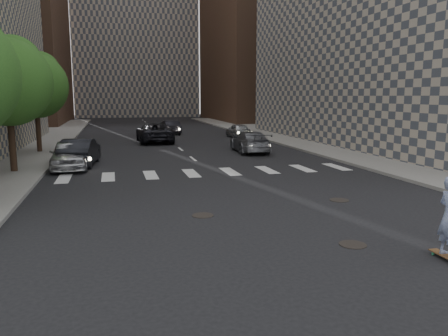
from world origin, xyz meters
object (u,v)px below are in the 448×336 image
at_px(traffic_car_b, 250,142).
at_px(traffic_car_c, 154,133).
at_px(silver_sedan, 69,154).
at_px(tree_c, 36,83).
at_px(tree_b, 9,78).
at_px(traffic_car_a, 80,152).
at_px(traffic_car_d, 238,130).
at_px(traffic_car_e, 170,127).

xyz_separation_m(traffic_car_b, traffic_car_c, (-5.73, 8.09, 0.08)).
distance_m(silver_sedan, traffic_car_c, 13.56).
bearing_deg(tree_c, traffic_car_c, 32.68).
relative_size(tree_b, traffic_car_a, 1.44).
height_order(tree_c, traffic_car_b, tree_c).
distance_m(tree_c, traffic_car_c, 10.35).
bearing_deg(tree_c, silver_sedan, -71.04).
xyz_separation_m(tree_c, traffic_car_b, (13.82, -2.90, -3.92)).
bearing_deg(tree_c, tree_b, -90.00).
distance_m(tree_b, traffic_car_b, 15.24).
height_order(traffic_car_d, traffic_car_e, traffic_car_e).
height_order(tree_c, traffic_car_d, tree_c).
bearing_deg(traffic_car_e, silver_sedan, 64.49).
bearing_deg(tree_c, traffic_car_a, -64.29).
height_order(tree_c, silver_sedan, tree_c).
relative_size(tree_c, traffic_car_a, 1.44).
distance_m(traffic_car_a, traffic_car_b, 11.33).
bearing_deg(traffic_car_e, tree_b, 59.65).
bearing_deg(tree_b, silver_sedan, 19.26).
bearing_deg(traffic_car_c, tree_c, 31.45).
xyz_separation_m(tree_b, traffic_car_e, (10.38, 20.86, -3.95)).
bearing_deg(traffic_car_a, tree_b, 38.69).
xyz_separation_m(silver_sedan, traffic_car_e, (7.93, 20.01, -0.07)).
xyz_separation_m(tree_b, traffic_car_b, (13.82, 5.10, -3.92)).
bearing_deg(traffic_car_c, traffic_car_b, 124.08).
distance_m(traffic_car_a, traffic_car_d, 18.78).
xyz_separation_m(tree_b, traffic_car_c, (8.09, 13.19, -3.84)).
xyz_separation_m(tree_b, tree_c, (0.00, 8.00, 0.00)).
bearing_deg(tree_c, traffic_car_e, 51.09).
height_order(silver_sedan, traffic_car_a, silver_sedan).
relative_size(silver_sedan, traffic_car_c, 0.78).
height_order(tree_b, tree_c, same).
distance_m(silver_sedan, traffic_car_d, 19.86).
bearing_deg(traffic_car_d, tree_b, 43.49).
relative_size(traffic_car_a, traffic_car_d, 1.17).
height_order(tree_b, traffic_car_b, tree_b).
relative_size(tree_c, traffic_car_e, 1.57).
bearing_deg(silver_sedan, traffic_car_b, 17.16).
xyz_separation_m(traffic_car_a, traffic_car_b, (10.86, 3.24, -0.03)).
distance_m(tree_b, traffic_car_d, 22.54).
relative_size(traffic_car_c, traffic_car_d, 1.49).
distance_m(silver_sedan, traffic_car_e, 21.52).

